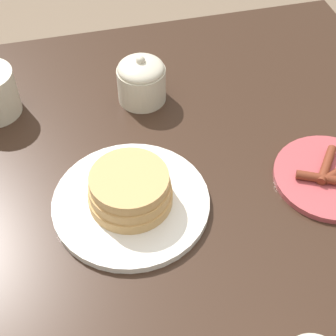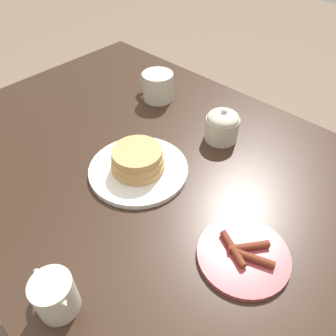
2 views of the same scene
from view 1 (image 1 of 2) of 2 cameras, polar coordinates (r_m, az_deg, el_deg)
name	(u,v)px [view 1 (image 1 of 2)]	position (r m, az deg, el deg)	size (l,w,h in m)	color
dining_table	(112,240)	(0.90, -6.26, -7.99)	(1.13, 0.85, 0.74)	#332116
pancake_plate	(130,195)	(0.75, -4.18, -3.06)	(0.23, 0.23, 0.06)	white
side_plate_bacon	(329,176)	(0.83, 17.46, -0.87)	(0.17, 0.17, 0.02)	#B2474C
sugar_bowl	(141,80)	(0.91, -2.97, 9.75)	(0.09, 0.09, 0.09)	beige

